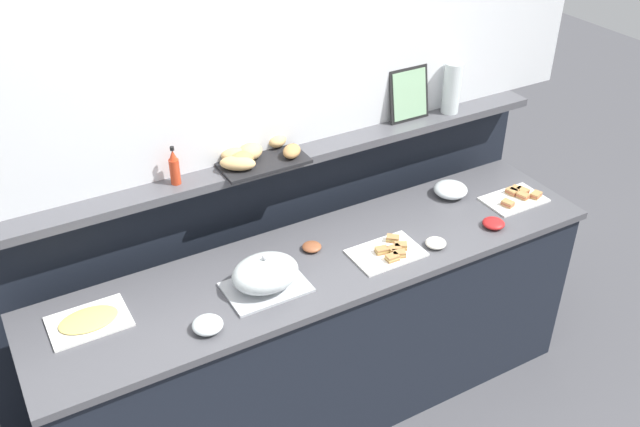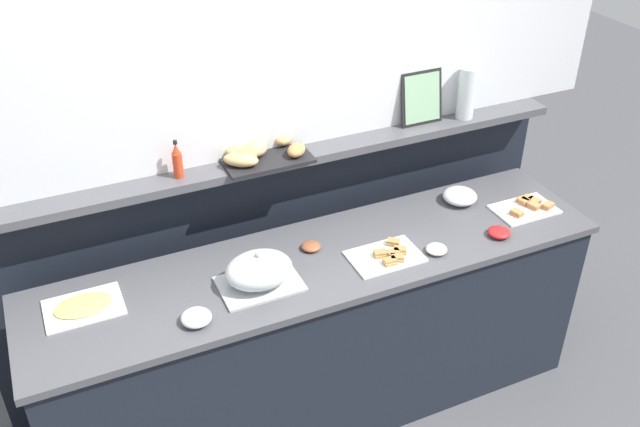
% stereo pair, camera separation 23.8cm
% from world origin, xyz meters
% --- Properties ---
extents(ground_plane, '(12.00, 12.00, 0.00)m').
position_xyz_m(ground_plane, '(0.00, 0.60, 0.00)').
color(ground_plane, '#4C4C51').
extents(buffet_counter, '(2.60, 0.62, 0.93)m').
position_xyz_m(buffet_counter, '(0.00, 0.00, 0.47)').
color(buffet_counter, black).
rests_on(buffet_counter, ground_plane).
extents(back_ledge_unit, '(2.89, 0.22, 1.25)m').
position_xyz_m(back_ledge_unit, '(0.00, 0.48, 0.66)').
color(back_ledge_unit, black).
rests_on(back_ledge_unit, ground_plane).
extents(upper_wall_panel, '(3.49, 0.08, 1.35)m').
position_xyz_m(upper_wall_panel, '(0.00, 0.51, 1.93)').
color(upper_wall_panel, silver).
rests_on(upper_wall_panel, back_ledge_unit).
extents(sandwich_platter_side, '(0.32, 0.21, 0.04)m').
position_xyz_m(sandwich_platter_side, '(0.27, -0.11, 0.95)').
color(sandwich_platter_side, white).
rests_on(sandwich_platter_side, buffet_counter).
extents(sandwich_platter_front, '(0.30, 0.20, 0.04)m').
position_xyz_m(sandwich_platter_front, '(1.08, -0.05, 0.95)').
color(sandwich_platter_front, white).
rests_on(sandwich_platter_front, buffet_counter).
extents(cold_cuts_platter, '(0.31, 0.22, 0.02)m').
position_xyz_m(cold_cuts_platter, '(-1.01, 0.09, 0.94)').
color(cold_cuts_platter, white).
rests_on(cold_cuts_platter, buffet_counter).
extents(serving_cloche, '(0.34, 0.24, 0.17)m').
position_xyz_m(serving_cloche, '(-0.31, -0.06, 1.01)').
color(serving_cloche, '#B7BABF').
rests_on(serving_cloche, buffet_counter).
extents(glass_bowl_large, '(0.17, 0.17, 0.07)m').
position_xyz_m(glass_bowl_large, '(0.82, 0.15, 0.96)').
color(glass_bowl_large, silver).
rests_on(glass_bowl_large, buffet_counter).
extents(glass_bowl_medium, '(0.12, 0.12, 0.05)m').
position_xyz_m(glass_bowl_medium, '(-0.62, -0.18, 0.96)').
color(glass_bowl_medium, silver).
rests_on(glass_bowl_medium, buffet_counter).
extents(condiment_bowl_red, '(0.10, 0.10, 0.03)m').
position_xyz_m(condiment_bowl_red, '(0.49, -0.17, 0.95)').
color(condiment_bowl_red, silver).
rests_on(condiment_bowl_red, buffet_counter).
extents(condiment_bowl_teal, '(0.09, 0.09, 0.03)m').
position_xyz_m(condiment_bowl_teal, '(-0.01, 0.09, 0.95)').
color(condiment_bowl_teal, brown).
rests_on(condiment_bowl_teal, buffet_counter).
extents(condiment_bowl_dark, '(0.11, 0.11, 0.04)m').
position_xyz_m(condiment_bowl_dark, '(0.82, -0.17, 0.95)').
color(condiment_bowl_dark, red).
rests_on(condiment_bowl_dark, buffet_counter).
extents(hot_sauce_bottle, '(0.04, 0.04, 0.18)m').
position_xyz_m(hot_sauce_bottle, '(-0.50, 0.41, 1.33)').
color(hot_sauce_bottle, red).
rests_on(hot_sauce_bottle, back_ledge_unit).
extents(bread_basket, '(0.42, 0.28, 0.08)m').
position_xyz_m(bread_basket, '(-0.12, 0.41, 1.29)').
color(bread_basket, black).
rests_on(bread_basket, back_ledge_unit).
extents(framed_picture, '(0.22, 0.06, 0.27)m').
position_xyz_m(framed_picture, '(0.74, 0.45, 1.39)').
color(framed_picture, black).
rests_on(framed_picture, back_ledge_unit).
extents(water_carafe, '(0.09, 0.09, 0.26)m').
position_xyz_m(water_carafe, '(0.98, 0.41, 1.39)').
color(water_carafe, silver).
rests_on(water_carafe, back_ledge_unit).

